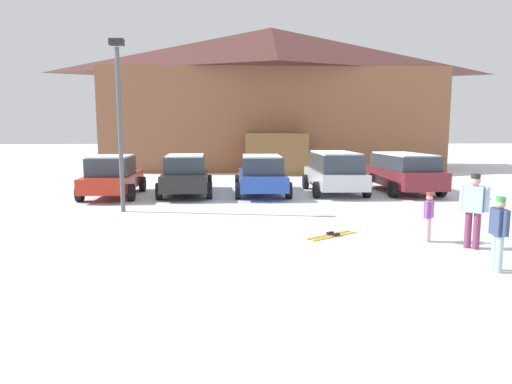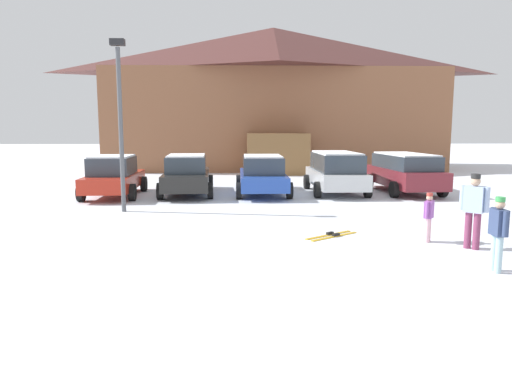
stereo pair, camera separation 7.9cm
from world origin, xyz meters
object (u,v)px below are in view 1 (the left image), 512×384
object	(u,v)px
parked_black_sedan	(186,174)
lamp_post	(119,116)
ski_lodge	(271,98)
parked_red_sedan	(113,176)
parked_silver_wagon	(335,171)
skier_child_in_purple_jacket	(429,214)
skier_adult_in_blue_parka	(474,207)
parked_blue_hatchback	(261,174)
parked_maroon_van	(403,171)
pair_of_skis	(332,235)
skier_teen_in_navy_coat	(499,230)

from	to	relation	value
parked_black_sedan	lamp_post	size ratio (longest dim) A/B	0.87
ski_lodge	lamp_post	world-z (taller)	ski_lodge
parked_red_sedan	parked_silver_wagon	size ratio (longest dim) A/B	0.98
parked_red_sedan	skier_child_in_purple_jacket	world-z (taller)	parked_red_sedan
parked_silver_wagon	skier_child_in_purple_jacket	distance (m)	8.36
skier_adult_in_blue_parka	lamp_post	xyz separation A→B (m)	(-8.86, 4.99, 2.10)
parked_blue_hatchback	parked_silver_wagon	size ratio (longest dim) A/B	1.07
parked_red_sedan	parked_black_sedan	world-z (taller)	parked_black_sedan
parked_maroon_van	lamp_post	size ratio (longest dim) A/B	0.89
parked_red_sedan	pair_of_skis	world-z (taller)	parked_red_sedan
parked_red_sedan	lamp_post	world-z (taller)	lamp_post
ski_lodge	parked_maroon_van	xyz separation A→B (m)	(4.55, -12.83, -3.87)
parked_blue_hatchback	lamp_post	bearing A→B (deg)	-140.40
parked_red_sedan	parked_black_sedan	size ratio (longest dim) A/B	0.92
ski_lodge	skier_teen_in_navy_coat	distance (m)	24.01
parked_blue_hatchback	pair_of_skis	xyz separation A→B (m)	(1.34, -7.55, -0.79)
parked_silver_wagon	parked_maroon_van	bearing A→B (deg)	1.77
parked_black_sedan	skier_teen_in_navy_coat	bearing A→B (deg)	-56.85
parked_maroon_van	parked_black_sedan	bearing A→B (deg)	-178.60
ski_lodge	skier_child_in_purple_jacket	distance (m)	21.76
parked_black_sedan	skier_child_in_purple_jacket	bearing A→B (deg)	-51.49
parked_black_sedan	parked_silver_wagon	xyz separation A→B (m)	(6.12, 0.13, 0.10)
parked_maroon_van	skier_teen_in_navy_coat	size ratio (longest dim) A/B	3.41
parked_silver_wagon	lamp_post	bearing A→B (deg)	-152.59
parked_silver_wagon	parked_maroon_van	size ratio (longest dim) A/B	0.92
skier_teen_in_navy_coat	parked_silver_wagon	bearing A→B (deg)	94.00
parked_red_sedan	skier_child_in_purple_jacket	xyz separation A→B (m)	(9.36, -7.77, -0.16)
parked_silver_wagon	parked_red_sedan	bearing A→B (deg)	-176.28
parked_black_sedan	skier_teen_in_navy_coat	world-z (taller)	parked_black_sedan
lamp_post	parked_maroon_van	bearing A→B (deg)	21.08
ski_lodge	skier_teen_in_navy_coat	bearing A→B (deg)	-84.19
ski_lodge	parked_black_sedan	xyz separation A→B (m)	(-4.47, -13.05, -3.95)
parked_silver_wagon	skier_teen_in_navy_coat	size ratio (longest dim) A/B	3.15
skier_teen_in_navy_coat	lamp_post	world-z (taller)	lamp_post
skier_child_in_purple_jacket	parked_red_sedan	bearing A→B (deg)	140.31
skier_adult_in_blue_parka	ski_lodge	bearing A→B (deg)	97.25
parked_blue_hatchback	pair_of_skis	world-z (taller)	parked_blue_hatchback
parked_black_sedan	pair_of_skis	bearing A→B (deg)	-59.72
skier_child_in_purple_jacket	pair_of_skis	xyz separation A→B (m)	(-2.13, 0.67, -0.64)
skier_child_in_purple_jacket	skier_teen_in_navy_coat	bearing A→B (deg)	-81.91
parked_black_sedan	parked_silver_wagon	world-z (taller)	parked_silver_wagon
ski_lodge	parked_maroon_van	size ratio (longest dim) A/B	4.59
parked_silver_wagon	parked_blue_hatchback	bearing A→B (deg)	-177.44
parked_blue_hatchback	parked_maroon_van	bearing A→B (deg)	2.17
pair_of_skis	skier_teen_in_navy_coat	bearing A→B (deg)	-50.32
parked_silver_wagon	skier_adult_in_blue_parka	distance (m)	9.07
parked_maroon_van	skier_adult_in_blue_parka	bearing A→B (deg)	-101.01
parked_maroon_van	parked_red_sedan	bearing A→B (deg)	-176.75
parked_maroon_van	lamp_post	distance (m)	11.59
ski_lodge	skier_adult_in_blue_parka	size ratio (longest dim) A/B	13.20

